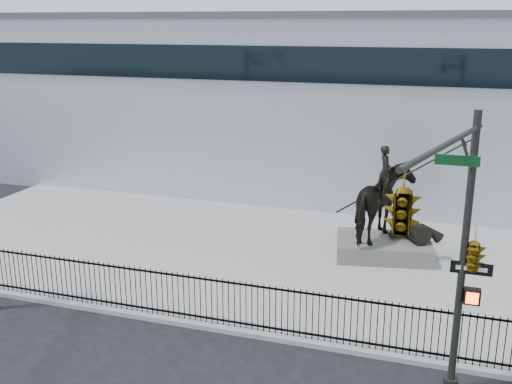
% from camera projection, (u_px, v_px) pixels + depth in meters
% --- Properties ---
extents(ground, '(120.00, 120.00, 0.00)m').
position_uv_depth(ground, '(190.00, 347.00, 16.88)').
color(ground, black).
rests_on(ground, ground).
extents(plaza, '(30.00, 12.00, 0.15)m').
position_uv_depth(plaza, '(264.00, 256.00, 23.26)').
color(plaza, '#9A9997').
rests_on(plaza, ground).
extents(building, '(44.00, 14.00, 9.00)m').
position_uv_depth(building, '(332.00, 101.00, 33.94)').
color(building, silver).
rests_on(building, ground).
extents(picket_fence, '(22.10, 0.10, 1.50)m').
position_uv_depth(picket_fence, '(207.00, 299.00, 17.77)').
color(picket_fence, black).
rests_on(picket_fence, plaza).
extents(statue_plinth, '(3.91, 3.02, 0.66)m').
position_uv_depth(statue_plinth, '(383.00, 247.00, 23.03)').
color(statue_plinth, '#615F59').
rests_on(statue_plinth, plaza).
extents(equestrian_statue, '(4.47, 3.18, 3.84)m').
position_uv_depth(equestrian_statue, '(388.00, 205.00, 22.55)').
color(equestrian_statue, black).
rests_on(equestrian_statue, statue_plinth).
extents(traffic_signal_right, '(2.17, 6.86, 7.00)m').
position_uv_depth(traffic_signal_right, '(442.00, 232.00, 11.80)').
color(traffic_signal_right, '#272A24').
rests_on(traffic_signal_right, ground).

